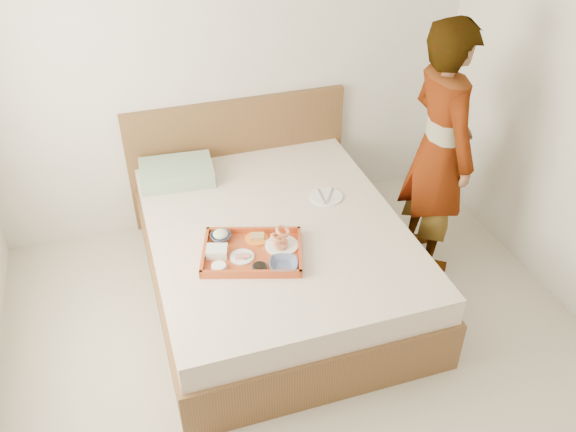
# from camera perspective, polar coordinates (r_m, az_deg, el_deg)

# --- Properties ---
(ground) EXTENTS (3.50, 4.00, 0.01)m
(ground) POSITION_cam_1_polar(r_m,az_deg,el_deg) (3.46, 3.78, -17.49)
(ground) COLOR beige
(ground) RESTS_ON ground
(wall_back) EXTENTS (3.50, 0.01, 2.60)m
(wall_back) POSITION_cam_1_polar(r_m,az_deg,el_deg) (4.25, -5.54, 15.39)
(wall_back) COLOR silver
(wall_back) RESTS_ON ground
(bed) EXTENTS (1.65, 2.00, 0.53)m
(bed) POSITION_cam_1_polar(r_m,az_deg,el_deg) (3.92, -1.15, -3.89)
(bed) COLOR brown
(bed) RESTS_ON ground
(headboard) EXTENTS (1.65, 0.06, 0.95)m
(headboard) POSITION_cam_1_polar(r_m,az_deg,el_deg) (4.58, -4.73, 5.55)
(headboard) COLOR brown
(headboard) RESTS_ON ground
(pillow) EXTENTS (0.52, 0.38, 0.12)m
(pillow) POSITION_cam_1_polar(r_m,az_deg,el_deg) (4.23, -10.60, 4.10)
(pillow) COLOR #8CA28C
(pillow) RESTS_ON bed
(tray) EXTENTS (0.67, 0.57, 0.05)m
(tray) POSITION_cam_1_polar(r_m,az_deg,el_deg) (3.50, -3.44, -3.42)
(tray) COLOR #BD3F13
(tray) RESTS_ON bed
(prawn_plate) EXTENTS (0.25, 0.25, 0.01)m
(prawn_plate) POSITION_cam_1_polar(r_m,az_deg,el_deg) (3.55, -0.61, -2.82)
(prawn_plate) COLOR white
(prawn_plate) RESTS_ON tray
(navy_bowl_big) EXTENTS (0.20, 0.20, 0.04)m
(navy_bowl_big) POSITION_cam_1_polar(r_m,az_deg,el_deg) (3.39, -0.42, -4.67)
(navy_bowl_big) COLOR #172346
(navy_bowl_big) RESTS_ON tray
(sauce_dish) EXTENTS (0.10, 0.10, 0.03)m
(sauce_dish) POSITION_cam_1_polar(r_m,az_deg,el_deg) (3.38, -2.74, -4.97)
(sauce_dish) COLOR black
(sauce_dish) RESTS_ON tray
(meat_plate) EXTENTS (0.18, 0.18, 0.01)m
(meat_plate) POSITION_cam_1_polar(r_m,az_deg,el_deg) (3.48, -4.41, -3.92)
(meat_plate) COLOR white
(meat_plate) RESTS_ON tray
(bread_plate) EXTENTS (0.18, 0.18, 0.01)m
(bread_plate) POSITION_cam_1_polar(r_m,az_deg,el_deg) (3.61, -3.02, -2.17)
(bread_plate) COLOR orange
(bread_plate) RESTS_ON tray
(salad_bowl) EXTENTS (0.16, 0.16, 0.04)m
(salad_bowl) POSITION_cam_1_polar(r_m,az_deg,el_deg) (3.62, -6.43, -2.00)
(salad_bowl) COLOR #172346
(salad_bowl) RESTS_ON tray
(plastic_tub) EXTENTS (0.14, 0.13, 0.05)m
(plastic_tub) POSITION_cam_1_polar(r_m,az_deg,el_deg) (3.50, -6.80, -3.38)
(plastic_tub) COLOR silver
(plastic_tub) RESTS_ON tray
(cheese_round) EXTENTS (0.10, 0.10, 0.03)m
(cheese_round) POSITION_cam_1_polar(r_m,az_deg,el_deg) (3.41, -6.62, -4.87)
(cheese_round) COLOR white
(cheese_round) RESTS_ON tray
(dinner_plate) EXTENTS (0.29, 0.29, 0.01)m
(dinner_plate) POSITION_cam_1_polar(r_m,az_deg,el_deg) (4.01, 3.65, 1.86)
(dinner_plate) COLOR white
(dinner_plate) RESTS_ON bed
(person) EXTENTS (0.42, 0.63, 1.73)m
(person) POSITION_cam_1_polar(r_m,az_deg,el_deg) (3.98, 14.25, 6.08)
(person) COLOR white
(person) RESTS_ON ground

